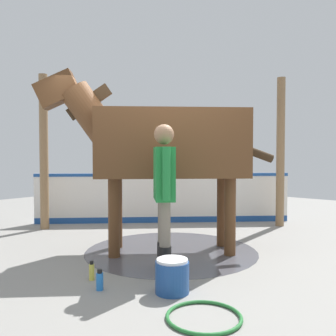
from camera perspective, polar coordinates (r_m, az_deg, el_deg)
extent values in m
cube|color=gray|center=(5.12, -0.28, -13.98)|extent=(16.00, 16.00, 0.02)
cylinder|color=#4C4C54|center=(5.48, 0.50, -12.77)|extent=(2.50, 2.50, 0.00)
cube|color=white|center=(7.59, -0.73, -4.90)|extent=(3.63, 3.84, 0.96)
cube|color=#1E4C99|center=(7.54, -0.73, -1.06)|extent=(3.65, 3.86, 0.06)
cube|color=#1E4C99|center=(7.65, -0.73, -8.02)|extent=(3.64, 3.85, 0.12)
cylinder|color=olive|center=(7.27, -18.76, 2.37)|extent=(0.16, 0.16, 2.91)
cylinder|color=olive|center=(7.51, 17.12, 2.38)|extent=(0.16, 0.16, 2.91)
cube|color=brown|center=(5.29, 0.51, 3.78)|extent=(2.15, 2.19, 0.95)
cylinder|color=brown|center=(5.11, -8.41, -7.67)|extent=(0.16, 0.16, 1.09)
cylinder|color=brown|center=(5.62, -7.96, -6.76)|extent=(0.16, 0.16, 1.09)
cylinder|color=brown|center=(5.23, 9.63, -7.45)|extent=(0.16, 0.16, 1.09)
cylinder|color=brown|center=(5.73, 8.42, -6.59)|extent=(0.16, 0.16, 1.09)
cylinder|color=brown|center=(5.37, -12.18, 8.52)|extent=(0.85, 0.86, 0.86)
cube|color=#382819|center=(5.39, -12.19, 10.03)|extent=(0.49, 0.52, 0.53)
cube|color=brown|center=(5.49, -16.79, 11.57)|extent=(0.65, 0.67, 0.56)
cylinder|color=#382819|center=(5.50, 12.66, 2.62)|extent=(0.57, 0.59, 0.35)
cylinder|color=black|center=(4.58, -0.75, -13.53)|extent=(0.15, 0.15, 0.35)
cylinder|color=slate|center=(4.48, -0.75, -8.13)|extent=(0.13, 0.13, 0.53)
cylinder|color=black|center=(4.36, -0.48, -14.35)|extent=(0.15, 0.15, 0.35)
cylinder|color=slate|center=(4.26, -0.49, -8.68)|extent=(0.13, 0.13, 0.53)
cube|color=#1E7F38|center=(4.30, -0.63, -0.87)|extent=(0.52, 0.52, 0.62)
cylinder|color=#1E7F38|center=(4.60, -0.96, -0.47)|extent=(0.09, 0.09, 0.59)
cylinder|color=#1E7F38|center=(4.00, -0.24, -0.88)|extent=(0.09, 0.09, 0.59)
sphere|color=#936B4C|center=(4.30, -0.63, 5.26)|extent=(0.24, 0.24, 0.24)
cylinder|color=#1E478C|center=(3.89, 0.65, -16.65)|extent=(0.35, 0.35, 0.32)
cylinder|color=white|center=(3.84, 0.65, -14.19)|extent=(0.32, 0.32, 0.03)
cylinder|color=#D8CC4C|center=(4.36, -11.80, -15.59)|extent=(0.06, 0.06, 0.18)
cylinder|color=black|center=(4.33, -11.81, -14.21)|extent=(0.04, 0.04, 0.04)
cylinder|color=blue|center=(4.05, -10.59, -16.99)|extent=(0.07, 0.07, 0.18)
cylinder|color=black|center=(4.01, -10.60, -15.51)|extent=(0.05, 0.05, 0.04)
torus|color=#267233|center=(3.41, 5.61, -22.05)|extent=(0.67, 0.67, 0.03)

